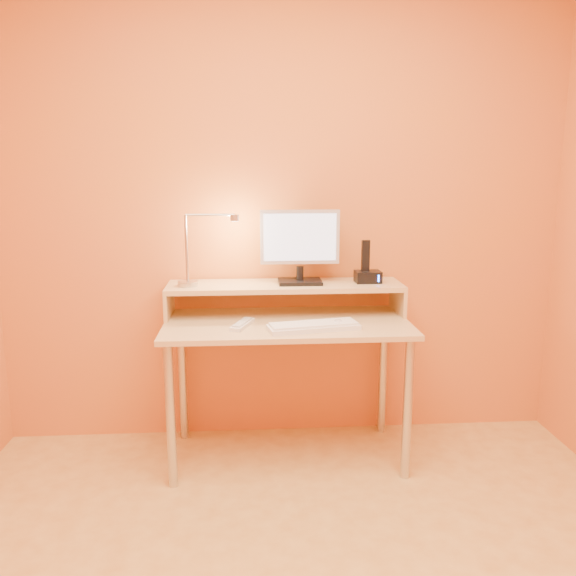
{
  "coord_description": "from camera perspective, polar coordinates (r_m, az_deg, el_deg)",
  "views": [
    {
      "loc": [
        -0.19,
        -1.55,
        1.45
      ],
      "look_at": [
        0.0,
        1.13,
        0.9
      ],
      "focal_mm": 35.83,
      "sensor_mm": 36.0,
      "label": 1
    }
  ],
  "objects": [
    {
      "name": "lamp_arm",
      "position": [
        2.86,
        -7.75,
        7.21
      ],
      "size": [
        0.24,
        0.01,
        0.01
      ],
      "primitive_type": "cylinder",
      "rotation": [
        0.0,
        1.57,
        0.0
      ],
      "color": "#B8B8B8",
      "rests_on": "lamp_post"
    },
    {
      "name": "shelf_riser_right",
      "position": [
        3.05,
        10.84,
        -1.11
      ],
      "size": [
        0.02,
        0.3,
        0.14
      ],
      "primitive_type": "cube",
      "color": "tan",
      "rests_on": "desk_lower"
    },
    {
      "name": "mouse",
      "position": [
        2.73,
        4.98,
        -3.54
      ],
      "size": [
        0.08,
        0.12,
        0.04
      ],
      "primitive_type": "ellipsoid",
      "rotation": [
        0.0,
        0.0,
        -0.18
      ],
      "color": "white",
      "rests_on": "desk_lower"
    },
    {
      "name": "lamp_post",
      "position": [
        2.89,
        -10.04,
        3.89
      ],
      "size": [
        0.01,
        0.01,
        0.33
      ],
      "primitive_type": "cylinder",
      "color": "#B8B8B8",
      "rests_on": "lamp_base"
    },
    {
      "name": "lamp_base",
      "position": [
        2.92,
        -9.92,
        0.43
      ],
      "size": [
        0.1,
        0.1,
        0.02
      ],
      "primitive_type": "cylinder",
      "color": "#B8B8B8",
      "rests_on": "desk_shelf"
    },
    {
      "name": "monitor_foot",
      "position": [
        2.94,
        1.18,
        0.64
      ],
      "size": [
        0.22,
        0.16,
        0.02
      ],
      "primitive_type": "cube",
      "color": "black",
      "rests_on": "desk_shelf"
    },
    {
      "name": "phone_handset",
      "position": [
        2.97,
        7.7,
        3.2
      ],
      "size": [
        0.04,
        0.03,
        0.16
      ],
      "primitive_type": "cube",
      "rotation": [
        0.0,
        0.0,
        0.02
      ],
      "color": "black",
      "rests_on": "phone_dock"
    },
    {
      "name": "monitor_panel",
      "position": [
        2.92,
        1.19,
        5.09
      ],
      "size": [
        0.4,
        0.04,
        0.27
      ],
      "primitive_type": "cube",
      "rotation": [
        0.0,
        0.0,
        0.0
      ],
      "color": "#B6B5BE",
      "rests_on": "monitor_neck"
    },
    {
      "name": "phone_dock",
      "position": [
        2.99,
        7.93,
        1.12
      ],
      "size": [
        0.13,
        0.1,
        0.06
      ],
      "primitive_type": "cube",
      "rotation": [
        0.0,
        0.0,
        0.02
      ],
      "color": "black",
      "rests_on": "desk_shelf"
    },
    {
      "name": "desk_leg_fr",
      "position": [
        2.81,
        11.77,
        -11.73
      ],
      "size": [
        0.04,
        0.04,
        0.69
      ],
      "primitive_type": "cylinder",
      "color": "#B8B8B8",
      "rests_on": "floor"
    },
    {
      "name": "keyboard",
      "position": [
        2.69,
        2.54,
        -3.9
      ],
      "size": [
        0.45,
        0.21,
        0.02
      ],
      "primitive_type": "cube",
      "rotation": [
        0.0,
        0.0,
        0.19
      ],
      "color": "silver",
      "rests_on": "desk_lower"
    },
    {
      "name": "wall_back",
      "position": [
        3.06,
        -0.52,
        7.88
      ],
      "size": [
        3.0,
        0.04,
        2.5
      ],
      "primitive_type": "cube",
      "color": "#CD6B39",
      "rests_on": "floor"
    },
    {
      "name": "monitor_back",
      "position": [
        2.94,
        1.14,
        5.14
      ],
      "size": [
        0.36,
        0.01,
        0.23
      ],
      "primitive_type": "cube",
      "rotation": [
        0.0,
        0.0,
        0.0
      ],
      "color": "black",
      "rests_on": "monitor_panel"
    },
    {
      "name": "shelf_riser_left",
      "position": [
        2.98,
        -11.72,
        -1.46
      ],
      "size": [
        0.02,
        0.3,
        0.14
      ],
      "primitive_type": "cube",
      "color": "tan",
      "rests_on": "desk_lower"
    },
    {
      "name": "desk_leg_fl",
      "position": [
        2.74,
        -11.57,
        -12.39
      ],
      "size": [
        0.04,
        0.04,
        0.69
      ],
      "primitive_type": "cylinder",
      "color": "#B8B8B8",
      "rests_on": "floor"
    },
    {
      "name": "phone_led",
      "position": [
        2.95,
        8.98,
        0.94
      ],
      "size": [
        0.01,
        0.0,
        0.04
      ],
      "primitive_type": "cube",
      "color": "#2777ED",
      "rests_on": "phone_dock"
    },
    {
      "name": "lamp_head",
      "position": [
        2.86,
        -5.32,
        6.96
      ],
      "size": [
        0.04,
        0.04,
        0.03
      ],
      "primitive_type": "cylinder",
      "color": "#B8B8B8",
      "rests_on": "lamp_arm"
    },
    {
      "name": "monitor_neck",
      "position": [
        2.94,
        1.19,
        1.48
      ],
      "size": [
        0.04,
        0.04,
        0.07
      ],
      "primitive_type": "cylinder",
      "color": "black",
      "rests_on": "monitor_foot"
    },
    {
      "name": "desk_lower",
      "position": [
        2.83,
        -0.1,
        -3.57
      ],
      "size": [
        1.2,
        0.6,
        0.02
      ],
      "primitive_type": "cube",
      "color": "tan",
      "rests_on": "floor"
    },
    {
      "name": "desk_leg_bl",
      "position": [
        3.2,
        -10.42,
        -8.75
      ],
      "size": [
        0.04,
        0.04,
        0.69
      ],
      "primitive_type": "cylinder",
      "color": "#B8B8B8",
      "rests_on": "floor"
    },
    {
      "name": "lamp_bulb",
      "position": [
        2.86,
        -5.31,
        6.64
      ],
      "size": [
        0.03,
        0.03,
        0.0
      ],
      "primitive_type": "cylinder",
      "color": "#FFEAC6",
      "rests_on": "lamp_head"
    },
    {
      "name": "desk_leg_br",
      "position": [
        3.26,
        9.39,
        -8.3
      ],
      "size": [
        0.04,
        0.04,
        0.69
      ],
      "primitive_type": "cylinder",
      "color": "#B8B8B8",
      "rests_on": "floor"
    },
    {
      "name": "monitor_screen",
      "position": [
        2.9,
        1.22,
        5.05
      ],
      "size": [
        0.36,
        0.0,
        0.24
      ],
      "primitive_type": "cube",
      "rotation": [
        0.0,
        0.0,
        0.0
      ],
      "color": "silver",
      "rests_on": "monitor_panel"
    },
    {
      "name": "desk_shelf",
      "position": [
        2.94,
        -0.3,
        0.21
      ],
      "size": [
        1.2,
        0.3,
        0.02
      ],
      "primitive_type": "cube",
      "color": "tan",
      "rests_on": "desk_lower"
    },
    {
      "name": "remote_control",
      "position": [
        2.75,
        -4.56,
        -3.64
      ],
      "size": [
        0.12,
        0.21,
        0.02
      ],
      "primitive_type": "cube",
      "rotation": [
        0.0,
        0.0,
        -0.36
      ],
      "color": "silver",
      "rests_on": "desk_lower"
    }
  ]
}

